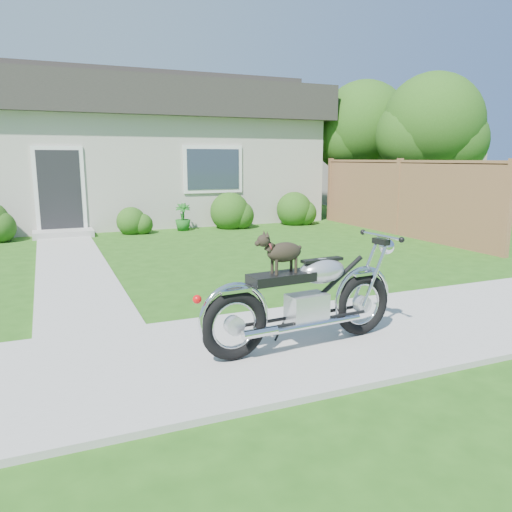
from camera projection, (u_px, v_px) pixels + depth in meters
The scene contains 10 objects.
ground at pixel (257, 349), 5.05m from camera, with size 80.00×80.00×0.00m, color #235114.
sidewalk at pixel (257, 347), 5.04m from camera, with size 24.00×2.20×0.04m, color #9E9B93.
walkway at pixel (72, 265), 8.99m from camera, with size 1.20×8.00×0.03m, color #9E9B93.
house at pixel (106, 150), 15.47m from camera, with size 12.60×7.03×4.50m.
fence at pixel (398, 197), 12.47m from camera, with size 0.12×6.62×1.90m.
tree_near at pixel (438, 128), 13.81m from camera, with size 2.79×2.76×4.23m.
tree_far at pixel (368, 130), 15.80m from camera, with size 2.84×2.82×4.32m.
shrub_row at pixel (134, 217), 12.73m from camera, with size 10.92×1.07×1.07m.
potted_plant_right at pixel (183, 217), 13.28m from camera, with size 0.41×0.41×0.73m, color #195D19.
motorcycle_with_dog at pixel (306, 296), 4.95m from camera, with size 2.22×0.60×1.17m.
Camera 1 is at (-1.87, -4.39, 1.90)m, focal length 35.00 mm.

